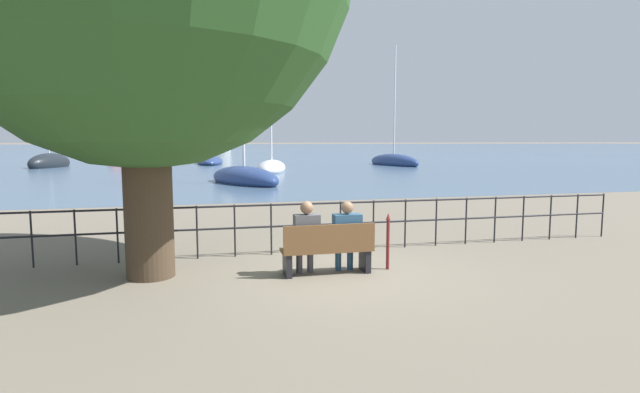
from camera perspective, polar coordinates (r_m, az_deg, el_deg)
ground_plane at (r=8.83m, az=0.78°, el=-8.78°), size 1000.00×1000.00×0.00m
harbor_water at (r=168.51m, az=-13.14°, el=5.48°), size 600.00×300.00×0.01m
park_bench at (r=8.67m, az=0.89°, el=-6.18°), size 1.60×0.45×0.90m
seated_person_left at (r=8.60m, az=-1.56°, el=-4.35°), size 0.44×0.35×1.29m
seated_person_right at (r=8.78m, az=3.06°, el=-4.23°), size 0.49×0.35×1.26m
promenade_railing at (r=10.28m, az=-1.56°, el=-2.65°), size 14.66×0.04×1.05m
closed_umbrella at (r=9.07m, az=7.77°, el=-4.73°), size 0.09×0.09×1.03m
sailboat_0 at (r=50.72m, az=-12.45°, el=3.94°), size 2.63×8.23×6.95m
sailboat_1 at (r=48.89m, az=-28.51°, el=3.39°), size 3.45×5.51×8.92m
sailboat_2 at (r=27.18m, az=-8.66°, el=2.13°), size 4.38×6.52×9.37m
sailboat_3 at (r=55.20m, az=-21.73°, el=3.91°), size 3.25×5.64×7.61m
sailboat_4 at (r=37.44m, az=-5.56°, el=3.31°), size 3.64×7.64×9.92m
sailboat_5 at (r=47.08m, az=8.42°, el=3.98°), size 3.21×7.79×11.38m
harbor_lighthouse at (r=115.40m, az=-11.35°, el=9.89°), size 4.34×4.34×20.46m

